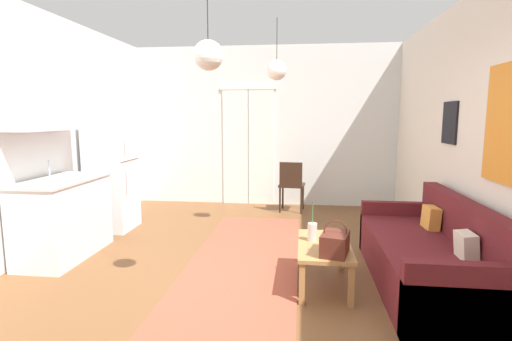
% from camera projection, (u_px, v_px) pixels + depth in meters
% --- Properties ---
extents(ground_plane, '(5.34, 7.98, 0.10)m').
position_uv_depth(ground_plane, '(225.00, 297.00, 3.61)').
color(ground_plane, brown).
extents(wall_back, '(4.94, 0.13, 2.88)m').
position_uv_depth(wall_back, '(264.00, 127.00, 7.08)').
color(wall_back, silver).
rests_on(wall_back, ground_plane).
extents(area_rug, '(1.21, 3.79, 0.01)m').
position_uv_depth(area_rug, '(243.00, 263.00, 4.30)').
color(area_rug, '#9E4733').
rests_on(area_rug, ground_plane).
extents(couch, '(0.87, 2.06, 0.85)m').
position_uv_depth(couch, '(431.00, 258.00, 3.71)').
color(couch, '#5B191E').
rests_on(couch, ground_plane).
extents(coffee_table, '(0.50, 0.93, 0.41)m').
position_uv_depth(coffee_table, '(324.00, 250.00, 3.71)').
color(coffee_table, '#A87542').
rests_on(coffee_table, ground_plane).
extents(bamboo_vase, '(0.09, 0.09, 0.40)m').
position_uv_depth(bamboo_vase, '(312.00, 232.00, 3.79)').
color(bamboo_vase, beige).
rests_on(bamboo_vase, coffee_table).
extents(handbag, '(0.29, 0.36, 0.31)m').
position_uv_depth(handbag, '(335.00, 243.00, 3.42)').
color(handbag, '#512319').
rests_on(handbag, coffee_table).
extents(refrigerator, '(0.59, 0.61, 1.59)m').
position_uv_depth(refrigerator, '(112.00, 175.00, 5.53)').
color(refrigerator, white).
rests_on(refrigerator, ground_plane).
extents(kitchen_counter, '(0.61, 1.18, 2.16)m').
position_uv_depth(kitchen_counter, '(59.00, 186.00, 4.41)').
color(kitchen_counter, silver).
rests_on(kitchen_counter, ground_plane).
extents(accent_chair, '(0.45, 0.44, 0.87)m').
position_uv_depth(accent_chair, '(291.00, 183.00, 6.55)').
color(accent_chair, black).
rests_on(accent_chair, ground_plane).
extents(pendant_lamp_near, '(0.24, 0.24, 0.90)m').
position_uv_depth(pendant_lamp_near, '(208.00, 55.00, 3.00)').
color(pendant_lamp_near, black).
extents(pendant_lamp_far, '(0.26, 0.26, 0.79)m').
position_uv_depth(pendant_lamp_far, '(277.00, 70.00, 5.01)').
color(pendant_lamp_far, black).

